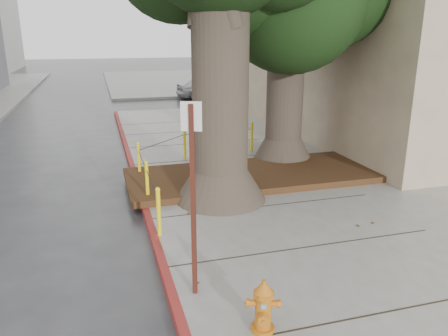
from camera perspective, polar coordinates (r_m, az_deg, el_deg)
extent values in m
plane|color=#28282B|center=(7.77, 7.28, -11.68)|extent=(140.00, 140.00, 0.00)
cube|color=slate|center=(37.46, -2.57, 11.42)|extent=(16.00, 20.00, 0.15)
cube|color=maroon|center=(9.49, -10.09, -5.83)|extent=(0.14, 26.00, 0.16)
cube|color=black|center=(11.33, 3.75, -0.94)|extent=(6.40, 2.60, 0.16)
cube|color=silver|center=(37.32, 14.78, 17.69)|extent=(10.00, 10.00, 9.00)
cube|color=slate|center=(45.63, 17.77, 19.12)|extent=(12.00, 14.00, 12.00)
cone|color=#4C3F33|center=(9.81, -0.45, -2.11)|extent=(2.04, 2.04, 0.70)
cylinder|color=#4C3F33|center=(9.35, -0.48, 9.73)|extent=(1.20, 1.20, 4.22)
cone|color=#4C3F33|center=(12.92, 7.66, 2.45)|extent=(1.77, 1.77, 0.70)
cylinder|color=#4C3F33|center=(12.59, 7.99, 10.49)|extent=(1.04, 1.04, 3.84)
cylinder|color=yellow|center=(8.10, -8.52, -5.80)|extent=(0.08, 0.08, 0.90)
sphere|color=yellow|center=(7.94, -8.66, -2.80)|extent=(0.09, 0.09, 0.09)
cylinder|color=yellow|center=(9.78, -10.00, -1.83)|extent=(0.08, 0.08, 0.90)
sphere|color=yellow|center=(9.64, -10.14, 0.70)|extent=(0.09, 0.09, 0.09)
cylinder|color=yellow|center=(11.49, -11.04, 0.96)|extent=(0.08, 0.08, 0.90)
sphere|color=yellow|center=(11.38, -11.16, 3.14)|extent=(0.09, 0.09, 0.09)
cylinder|color=yellow|center=(13.13, -5.16, 3.22)|extent=(0.08, 0.08, 0.90)
sphere|color=yellow|center=(13.03, -5.21, 5.14)|extent=(0.09, 0.09, 0.09)
cylinder|color=yellow|center=(13.89, 3.64, 4.02)|extent=(0.08, 0.08, 0.90)
sphere|color=yellow|center=(13.79, 3.67, 5.84)|extent=(0.09, 0.09, 0.09)
cylinder|color=black|center=(8.84, -9.42, -1.99)|extent=(0.02, 1.80, 0.02)
cylinder|color=black|center=(10.55, -10.64, 1.08)|extent=(0.02, 1.80, 0.02)
cylinder|color=black|center=(12.23, -7.95, 3.39)|extent=(1.51, 1.51, 0.02)
cylinder|color=black|center=(13.41, -0.64, 4.76)|extent=(2.20, 0.22, 0.02)
cylinder|color=#CA6D14|center=(5.87, 5.06, -20.12)|extent=(0.38, 0.38, 0.06)
cylinder|color=#CA6D14|center=(5.72, 5.13, -18.11)|extent=(0.26, 0.26, 0.46)
cylinder|color=#CA6D14|center=(5.59, 5.19, -16.09)|extent=(0.34, 0.34, 0.06)
cone|color=#CA6D14|center=(5.54, 5.22, -15.32)|extent=(0.32, 0.32, 0.13)
cylinder|color=#CA6D14|center=(5.49, 5.24, -14.59)|extent=(0.07, 0.07, 0.05)
cylinder|color=#CA6D14|center=(5.66, 3.88, -17.18)|extent=(0.15, 0.12, 0.08)
cylinder|color=#CA6D14|center=(5.66, 6.43, -17.20)|extent=(0.15, 0.12, 0.08)
cylinder|color=#CA6D14|center=(5.63, 5.16, -18.77)|extent=(0.16, 0.16, 0.12)
cube|color=#5999D8|center=(5.56, 5.19, -17.63)|extent=(0.06, 0.03, 0.06)
cube|color=#471911|center=(5.94, -4.05, -4.76)|extent=(0.08, 0.08, 2.73)
cube|color=silver|center=(5.60, -4.30, 6.73)|extent=(0.27, 0.11, 0.38)
imported|color=#ADACB2|center=(26.98, -2.22, 10.42)|extent=(3.82, 1.86, 1.25)
imported|color=maroon|center=(28.17, 9.11, 10.44)|extent=(3.73, 1.69, 1.19)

